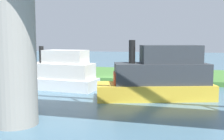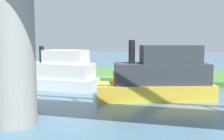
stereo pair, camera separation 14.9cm
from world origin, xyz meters
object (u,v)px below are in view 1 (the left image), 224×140
Objects in this scene: houseboat_blue at (159,77)px; skiff_small at (59,73)px; bridge_pylon at (14,48)px; mooring_post at (63,71)px; person_on_bank at (73,68)px; motorboat_white at (31,78)px.

skiff_small is (9.80, -1.88, -0.22)m from houseboat_blue.
mooring_post is (5.24, -17.32, -3.35)m from bridge_pylon.
skiff_small is at bearing 102.87° from person_on_bank.
motorboat_white is 5.87m from skiff_small.
person_on_bank is (4.47, -18.64, -3.09)m from bridge_pylon.
bridge_pylon is 11.54m from skiff_small.
person_on_bank is 1.56× the size of mooring_post.
houseboat_blue reaches higher than person_on_bank.
skiff_small is at bearing 111.50° from mooring_post.
bridge_pylon is at bearing 103.49° from person_on_bank.
person_on_bank is 0.17× the size of skiff_small.
bridge_pylon reaches higher than mooring_post.
bridge_pylon reaches higher than houseboat_blue.
motorboat_white is (14.69, -4.95, -1.27)m from houseboat_blue.
mooring_post is at bearing 59.96° from person_on_bank.
skiff_small reaches higher than motorboat_white.
mooring_post is at bearing -68.50° from skiff_small.
mooring_post is 6.95m from skiff_small.
person_on_bank is at bearing -76.51° from bridge_pylon.
mooring_post is at bearing -124.91° from motorboat_white.
motorboat_white is at bearing -32.10° from skiff_small.
houseboat_blue is 2.37× the size of motorboat_white.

